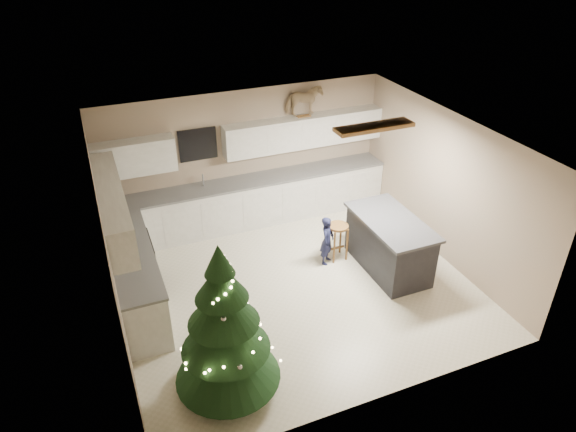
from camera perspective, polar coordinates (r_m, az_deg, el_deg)
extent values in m
plane|color=beige|center=(8.57, 0.90, -7.74)|extent=(5.50, 5.50, 0.00)
cube|color=tan|center=(9.92, -4.76, 6.61)|extent=(5.50, 0.02, 2.60)
cube|color=tan|center=(6.06, 10.52, -11.55)|extent=(5.50, 0.02, 2.60)
cube|color=tan|center=(7.36, -19.17, -4.44)|extent=(0.02, 5.00, 2.60)
cube|color=tan|center=(9.15, 17.04, 3.12)|extent=(0.02, 5.00, 2.60)
cube|color=silver|center=(7.25, 1.06, 8.59)|extent=(5.50, 5.00, 0.02)
cube|color=brown|center=(7.92, 9.56, 9.73)|extent=(1.25, 0.32, 0.06)
cube|color=white|center=(7.93, 9.54, 9.49)|extent=(1.15, 0.24, 0.02)
cube|color=white|center=(10.04, -4.02, 1.54)|extent=(5.48, 0.60, 0.90)
cube|color=white|center=(8.34, -16.56, -6.61)|extent=(0.60, 2.60, 0.90)
cube|color=slate|center=(9.82, -4.10, 3.91)|extent=(5.48, 0.62, 0.04)
cube|color=slate|center=(8.07, -16.98, -3.93)|extent=(0.62, 2.60, 0.04)
cube|color=white|center=(9.25, -16.73, 6.25)|extent=(1.40, 0.35, 0.60)
cube|color=white|center=(9.99, 1.81, 9.37)|extent=(3.20, 0.35, 0.60)
cube|color=white|center=(7.78, -18.93, 1.11)|extent=(0.35, 2.60, 0.60)
cube|color=black|center=(9.53, -10.00, 7.83)|extent=(0.70, 0.04, 0.60)
cube|color=#99999E|center=(9.63, -9.20, 2.87)|extent=(0.55, 0.40, 0.06)
cylinder|color=#99999E|center=(9.64, -9.42, 3.97)|extent=(0.03, 0.03, 0.24)
cube|color=black|center=(8.58, -16.71, -5.44)|extent=(0.64, 0.75, 0.90)
cube|color=black|center=(8.25, -19.02, -2.41)|extent=(0.10, 0.75, 0.30)
cube|color=black|center=(8.90, 11.14, -3.22)|extent=(0.80, 1.60, 0.90)
cube|color=#3A3A3E|center=(8.65, 11.45, -0.60)|extent=(0.90, 1.70, 0.05)
cylinder|color=brown|center=(8.90, 5.62, -1.15)|extent=(0.35, 0.35, 0.04)
cylinder|color=brown|center=(8.94, 5.16, -3.54)|extent=(0.04, 0.04, 0.63)
cylinder|color=brown|center=(9.04, 6.57, -3.19)|extent=(0.04, 0.04, 0.63)
cylinder|color=brown|center=(9.13, 4.46, -2.73)|extent=(0.04, 0.04, 0.63)
cylinder|color=brown|center=(9.23, 5.85, -2.40)|extent=(0.04, 0.04, 0.63)
cube|color=brown|center=(9.14, 5.48, -3.53)|extent=(0.27, 0.03, 0.03)
cylinder|color=#3F2816|center=(6.98, -6.60, -17.49)|extent=(0.12, 0.12, 0.30)
cone|color=black|center=(6.69, -6.81, -15.23)|extent=(1.34, 1.34, 0.69)
cone|color=black|center=(6.38, -7.05, -12.44)|extent=(1.11, 1.11, 0.59)
cone|color=black|center=(6.12, -7.29, -9.73)|extent=(0.87, 0.87, 0.54)
cone|color=black|center=(5.90, -7.51, -7.17)|extent=(0.63, 0.63, 0.49)
cone|color=black|center=(5.73, -7.71, -4.83)|extent=(0.36, 0.36, 0.40)
sphere|color=#FFD88C|center=(7.05, -0.98, -15.44)|extent=(0.04, 0.04, 0.04)
sphere|color=#FFD88C|center=(7.16, -2.18, -14.01)|extent=(0.04, 0.04, 0.04)
sphere|color=#FFD88C|center=(7.23, -3.80, -12.99)|extent=(0.04, 0.04, 0.04)
sphere|color=#FFD88C|center=(7.25, -5.66, -12.41)|extent=(0.04, 0.04, 0.04)
sphere|color=#FFD88C|center=(7.22, -7.54, -12.27)|extent=(0.04, 0.04, 0.04)
sphere|color=#FFD88C|center=(7.13, -9.27, -12.53)|extent=(0.04, 0.04, 0.04)
sphere|color=#FFD88C|center=(7.01, -10.66, -13.13)|extent=(0.04, 0.04, 0.04)
sphere|color=#FFD88C|center=(6.85, -11.57, -13.96)|extent=(0.04, 0.04, 0.04)
sphere|color=#FFD88C|center=(6.67, -11.90, -14.91)|extent=(0.04, 0.04, 0.04)
sphere|color=#FFD88C|center=(6.49, -11.58, -15.81)|extent=(0.04, 0.04, 0.04)
sphere|color=#FFD88C|center=(6.34, -10.64, -16.50)|extent=(0.04, 0.04, 0.04)
sphere|color=#FFD88C|center=(6.22, -9.22, -16.84)|extent=(0.04, 0.04, 0.04)
sphere|color=#FFD88C|center=(6.15, -7.54, -16.74)|extent=(0.04, 0.04, 0.04)
sphere|color=#FFD88C|center=(6.12, -5.87, -16.17)|extent=(0.04, 0.04, 0.04)
sphere|color=#FFD88C|center=(6.14, -4.48, -15.23)|extent=(0.04, 0.04, 0.04)
sphere|color=#FFD88C|center=(6.20, -3.54, -14.02)|extent=(0.04, 0.04, 0.04)
sphere|color=#FFD88C|center=(6.28, -3.15, -12.72)|extent=(0.04, 0.04, 0.04)
sphere|color=#FFD88C|center=(6.36, -3.29, -11.47)|extent=(0.04, 0.04, 0.04)
sphere|color=#FFD88C|center=(6.42, -3.88, -10.37)|extent=(0.04, 0.04, 0.04)
sphere|color=#FFD88C|center=(6.47, -4.81, -9.51)|extent=(0.04, 0.04, 0.04)
sphere|color=#FFD88C|center=(6.49, -5.93, -8.91)|extent=(0.04, 0.04, 0.04)
sphere|color=#FFD88C|center=(6.47, -7.11, -8.57)|extent=(0.04, 0.04, 0.04)
sphere|color=#FFD88C|center=(6.42, -8.20, -8.48)|extent=(0.04, 0.04, 0.04)
sphere|color=#FFD88C|center=(6.34, -9.10, -8.59)|extent=(0.04, 0.04, 0.04)
sphere|color=#FFD88C|center=(6.24, -9.70, -8.81)|extent=(0.04, 0.04, 0.04)
sphere|color=#FFD88C|center=(6.13, -9.97, -9.08)|extent=(0.04, 0.04, 0.04)
sphere|color=#FFD88C|center=(6.02, -9.88, -9.32)|extent=(0.04, 0.04, 0.04)
sphere|color=#FFD88C|center=(5.93, -9.48, -9.44)|extent=(0.04, 0.04, 0.04)
sphere|color=#FFD88C|center=(5.85, -8.85, -9.38)|extent=(0.04, 0.04, 0.04)
sphere|color=#FFD88C|center=(5.80, -8.10, -9.12)|extent=(0.04, 0.04, 0.04)
sphere|color=#FFD88C|center=(5.77, -7.38, -8.68)|extent=(0.04, 0.04, 0.04)
sphere|color=#FFD88C|center=(5.76, -6.78, -8.07)|extent=(0.04, 0.04, 0.04)
sphere|color=#FFD88C|center=(5.77, -6.39, -7.38)|extent=(0.04, 0.04, 0.04)
sphere|color=#FFD88C|center=(5.78, -6.23, -6.65)|extent=(0.04, 0.04, 0.04)
sphere|color=#FFD88C|center=(5.80, -6.30, -5.96)|extent=(0.04, 0.04, 0.04)
sphere|color=#FFD88C|center=(5.80, -6.53, -5.34)|extent=(0.04, 0.04, 0.04)
sphere|color=#FFD88C|center=(5.80, -6.88, -4.82)|extent=(0.04, 0.04, 0.04)
sphere|color=#FFD88C|center=(5.78, -7.26, -4.39)|extent=(0.04, 0.04, 0.04)
sphere|color=#FFD88C|center=(5.75, -7.59, -4.04)|extent=(0.04, 0.04, 0.04)
sphere|color=silver|center=(6.91, -1.83, -14.82)|extent=(0.07, 0.07, 0.07)
sphere|color=silver|center=(6.91, -10.39, -13.16)|extent=(0.07, 0.07, 0.07)
sphere|color=silver|center=(6.20, -7.06, -16.66)|extent=(0.07, 0.07, 0.07)
sphere|color=silver|center=(6.54, -4.21, -10.99)|extent=(0.07, 0.07, 0.07)
sphere|color=silver|center=(6.35, -9.90, -10.60)|extent=(0.07, 0.07, 0.07)
sphere|color=silver|center=(5.94, -6.61, -11.17)|extent=(0.07, 0.07, 0.07)
sphere|color=silver|center=(6.10, -6.40, -7.42)|extent=(0.07, 0.07, 0.07)
sphere|color=silver|center=(5.88, -8.57, -6.83)|extent=(0.07, 0.07, 0.07)
sphere|color=silver|center=(5.73, -7.47, -5.39)|extent=(0.07, 0.07, 0.07)
imported|color=#12113A|center=(8.88, 4.37, -2.72)|extent=(0.39, 0.38, 0.90)
cube|color=brown|center=(9.84, 1.85, 10.96)|extent=(0.27, 0.02, 0.02)
cube|color=brown|center=(9.91, 1.65, 11.12)|extent=(0.27, 0.02, 0.02)
imported|color=tan|center=(9.78, 1.78, 12.68)|extent=(0.70, 0.36, 0.57)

